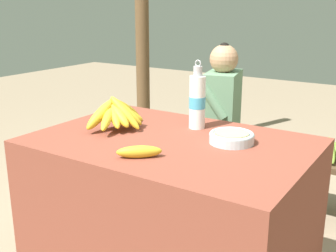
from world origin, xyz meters
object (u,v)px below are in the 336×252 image
at_px(banana_bunch_ripe, 118,113).
at_px(wooden_bench, 255,154).
at_px(serving_bowl, 232,137).
at_px(seated_vendor, 215,111).
at_px(loose_banana_front, 139,152).
at_px(banana_bunch_green, 334,148).
at_px(water_bottle, 197,101).

bearing_deg(banana_bunch_ripe, wooden_bench, 77.35).
xyz_separation_m(serving_bowl, seated_vendor, (-0.56, 0.96, -0.17)).
relative_size(loose_banana_front, wooden_bench, 0.10).
xyz_separation_m(banana_bunch_ripe, banana_bunch_green, (0.74, 1.10, -0.35)).
height_order(banana_bunch_ripe, serving_bowl, banana_bunch_ripe).
xyz_separation_m(banana_bunch_ripe, serving_bowl, (0.52, 0.09, -0.05)).
height_order(loose_banana_front, seated_vendor, seated_vendor).
bearing_deg(banana_bunch_ripe, loose_banana_front, -39.25).
xyz_separation_m(wooden_bench, seated_vendor, (-0.28, -0.04, 0.27)).
height_order(serving_bowl, loose_banana_front, same).
distance_m(serving_bowl, loose_banana_front, 0.41).
bearing_deg(wooden_bench, water_bottle, -86.95).
bearing_deg(banana_bunch_ripe, banana_bunch_green, 56.12).
distance_m(serving_bowl, banana_bunch_green, 1.07).
relative_size(serving_bowl, banana_bunch_green, 0.62).
relative_size(banana_bunch_ripe, serving_bowl, 1.87).
distance_m(banana_bunch_ripe, serving_bowl, 0.53).
bearing_deg(serving_bowl, banana_bunch_green, 77.87).
height_order(banana_bunch_ripe, water_bottle, water_bottle).
height_order(banana_bunch_ripe, seated_vendor, seated_vendor).
bearing_deg(banana_bunch_green, banana_bunch_ripe, -123.88).
xyz_separation_m(serving_bowl, wooden_bench, (-0.27, 1.01, -0.44)).
bearing_deg(wooden_bench, serving_bowl, -74.77).
xyz_separation_m(water_bottle, seated_vendor, (-0.33, 0.85, -0.27)).
height_order(loose_banana_front, wooden_bench, loose_banana_front).
relative_size(wooden_bench, banana_bunch_green, 5.51).
relative_size(banana_bunch_ripe, banana_bunch_green, 1.15).
bearing_deg(loose_banana_front, seated_vendor, 104.74).
bearing_deg(banana_bunch_ripe, serving_bowl, 10.16).
distance_m(loose_banana_front, banana_bunch_green, 1.45).
distance_m(banana_bunch_ripe, wooden_bench, 1.23).
bearing_deg(seated_vendor, wooden_bench, 174.51).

